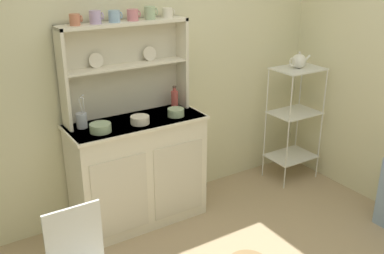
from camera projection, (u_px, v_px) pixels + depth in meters
wall_back at (153, 61)px, 3.60m from camera, size 3.84×0.05×2.50m
hutch_cabinet at (138, 171)px, 3.55m from camera, size 1.07×0.45×0.88m
hutch_shelf_unit at (124, 62)px, 3.37m from camera, size 0.99×0.18×0.73m
bakers_rack at (294, 112)px, 4.18m from camera, size 0.45×0.33×1.10m
cup_terracotta_0 at (75, 20)px, 3.03m from camera, size 0.09×0.07×0.08m
cup_lilac_1 at (95, 17)px, 3.10m from camera, size 0.10×0.08×0.09m
cup_sky_2 at (114, 16)px, 3.17m from camera, size 0.10×0.08×0.08m
cup_rose_3 at (133, 15)px, 3.25m from camera, size 0.10×0.08×0.08m
cup_sage_4 at (150, 13)px, 3.31m from camera, size 0.10×0.08×0.09m
cup_cream_5 at (168, 13)px, 3.39m from camera, size 0.09×0.08×0.08m
bowl_mixing_large at (100, 128)px, 3.17m from camera, size 0.15×0.15×0.06m
bowl_floral_medium at (140, 120)px, 3.32m from camera, size 0.14×0.14×0.06m
bowl_cream_small at (176, 112)px, 3.48m from camera, size 0.13×0.13×0.06m
jam_bottle at (175, 99)px, 3.63m from camera, size 0.06×0.06×0.19m
utensil_jar at (82, 120)px, 3.24m from camera, size 0.08×0.08×0.25m
porcelain_teapot at (299, 61)px, 4.00m from camera, size 0.22×0.13×0.15m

